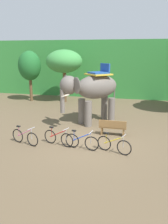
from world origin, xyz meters
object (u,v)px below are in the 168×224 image
bike_pink (25,137)px  bike_blue (82,141)px  tree_center (30,66)px  bike_red (58,138)px  tree_center_right (64,62)px  elephant (93,90)px  wooden_bench (113,127)px  bike_yellow (114,145)px

bike_pink → bike_blue: same height
tree_center → bike_blue: 12.37m
bike_red → bike_pink: bearing=-170.2°
tree_center_right → bike_blue: tree_center_right is taller
elephant → wooden_bench: bearing=-51.1°
bike_pink → wooden_bench: bearing=29.1°
tree_center_right → elephant: bearing=-56.8°
elephant → bike_yellow: elephant is taller
elephant → bike_pink: bearing=-121.3°
bike_pink → bike_red: size_ratio=0.99×
bike_blue → wooden_bench: bearing=61.3°
tree_center_right → elephant: size_ratio=1.23×
tree_center_right → wooden_bench: 9.87m
tree_center_right → bike_pink: bearing=-83.0°
tree_center_right → bike_pink: size_ratio=2.82×
tree_center → tree_center_right: tree_center_right is taller
tree_center_right → bike_yellow: 11.86m
bike_red → bike_yellow: same height
tree_center_right → bike_pink: 10.57m
tree_center → bike_blue: bearing=-52.5°
tree_center → bike_blue: tree_center is taller
tree_center_right → bike_red: 10.62m
elephant → bike_pink: (-2.56, -4.20, -1.82)m
bike_blue → bike_yellow: 1.53m
tree_center_right → bike_yellow: bearing=-60.3°
tree_center_right → wooden_bench: size_ratio=3.10×
elephant → bike_red: elephant is taller
bike_yellow → wooden_bench: bearing=98.5°
tree_center_right → bike_red: (2.89, -9.70, -3.23)m
tree_center_right → bike_blue: size_ratio=2.74×
tree_center_right → elephant: (3.78, -5.78, -1.41)m
elephant → bike_pink: elephant is taller
tree_center → bike_blue: (7.32, -9.56, -2.82)m
bike_pink → bike_blue: size_ratio=0.97×
bike_yellow → wooden_bench: 2.24m
elephant → bike_red: (-0.89, -3.91, -1.82)m
elephant → tree_center_right: bearing=123.2°
elephant → bike_blue: size_ratio=2.22×
bike_red → tree_center_right: bearing=106.6°
tree_center_right → wooden_bench: (5.32, -7.70, -3.14)m
bike_yellow → wooden_bench: (-0.33, 2.22, 0.09)m
tree_center_right → bike_blue: (4.13, -9.88, -3.23)m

